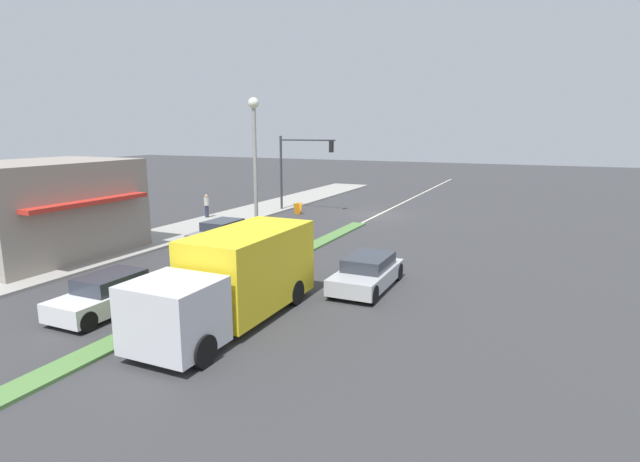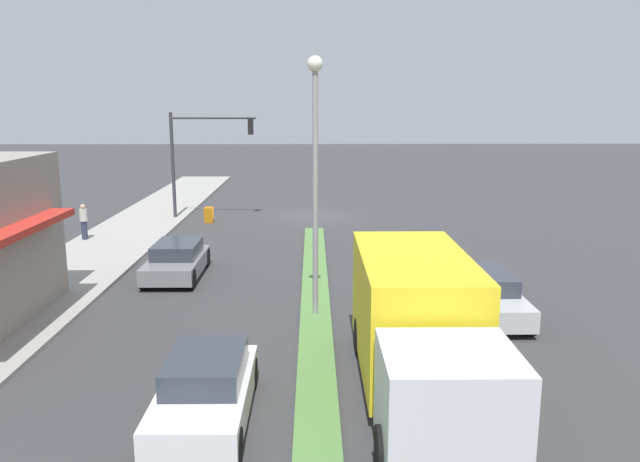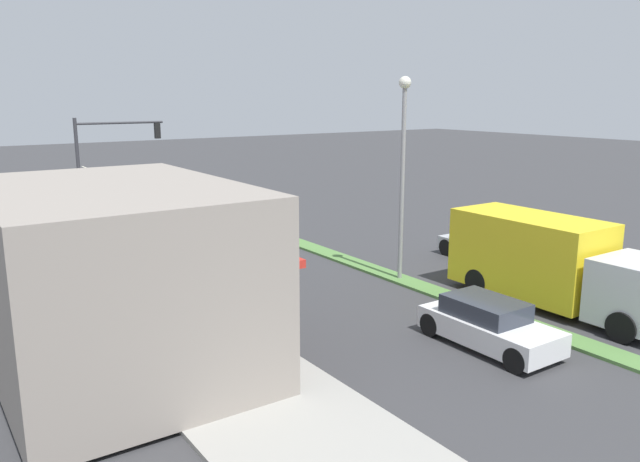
# 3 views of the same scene
# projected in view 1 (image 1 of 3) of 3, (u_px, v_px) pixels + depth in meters

# --- Properties ---
(ground_plane) EXTENTS (160.00, 160.00, 0.00)m
(ground_plane) POSITION_uv_depth(u_px,v_px,m) (243.00, 281.00, 20.72)
(ground_plane) COLOR #38383A
(sidewalk_right) EXTENTS (4.00, 73.00, 0.12)m
(sidewalk_right) POSITION_uv_depth(u_px,v_px,m) (79.00, 260.00, 23.93)
(sidewalk_right) COLOR #9E9B93
(sidewalk_right) RESTS_ON ground
(median_strip) EXTENTS (0.90, 46.00, 0.10)m
(median_strip) POSITION_uv_depth(u_px,v_px,m) (47.00, 375.00, 12.69)
(median_strip) COLOR #568442
(median_strip) RESTS_ON ground
(lane_marking_center) EXTENTS (0.16, 60.00, 0.01)m
(lane_marking_center) POSITION_uv_depth(u_px,v_px,m) (378.00, 215.00, 36.76)
(lane_marking_center) COLOR beige
(lane_marking_center) RESTS_ON ground
(building_corner_store) EXTENTS (6.42, 8.13, 4.58)m
(building_corner_store) POSITION_uv_depth(u_px,v_px,m) (44.00, 209.00, 24.21)
(building_corner_store) COLOR gray
(building_corner_store) RESTS_ON sidewalk_right
(traffic_signal_main) EXTENTS (4.59, 0.34, 5.60)m
(traffic_signal_main) POSITION_uv_depth(u_px,v_px,m) (298.00, 160.00, 37.63)
(traffic_signal_main) COLOR #333338
(traffic_signal_main) RESTS_ON sidewalk_right
(street_lamp) EXTENTS (0.44, 0.44, 7.37)m
(street_lamp) POSITION_uv_depth(u_px,v_px,m) (255.00, 164.00, 20.83)
(street_lamp) COLOR gray
(street_lamp) RESTS_ON median_strip
(pedestrian) EXTENTS (0.34, 0.34, 1.62)m
(pedestrian) POSITION_uv_depth(u_px,v_px,m) (207.00, 205.00, 34.94)
(pedestrian) COLOR #282D42
(pedestrian) RESTS_ON sidewalk_right
(warning_aframe_sign) EXTENTS (0.45, 0.53, 0.84)m
(warning_aframe_sign) POSITION_uv_depth(u_px,v_px,m) (298.00, 209.00, 37.02)
(warning_aframe_sign) COLOR orange
(warning_aframe_sign) RESTS_ON ground
(delivery_truck) EXTENTS (2.44, 7.50, 2.87)m
(delivery_truck) POSITION_uv_depth(u_px,v_px,m) (235.00, 277.00, 16.20)
(delivery_truck) COLOR silver
(delivery_truck) RESTS_ON ground
(van_white) EXTENTS (1.73, 3.89, 1.33)m
(van_white) POSITION_uv_depth(u_px,v_px,m) (108.00, 294.00, 17.07)
(van_white) COLOR silver
(van_white) RESTS_ON ground
(sedan_silver) EXTENTS (1.85, 4.22, 1.29)m
(sedan_silver) POSITION_uv_depth(u_px,v_px,m) (367.00, 273.00, 19.70)
(sedan_silver) COLOR #B7BABF
(sedan_silver) RESTS_ON ground
(suv_grey) EXTENTS (1.83, 3.89, 1.25)m
(suv_grey) POSITION_uv_depth(u_px,v_px,m) (221.00, 232.00, 27.56)
(suv_grey) COLOR slate
(suv_grey) RESTS_ON ground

